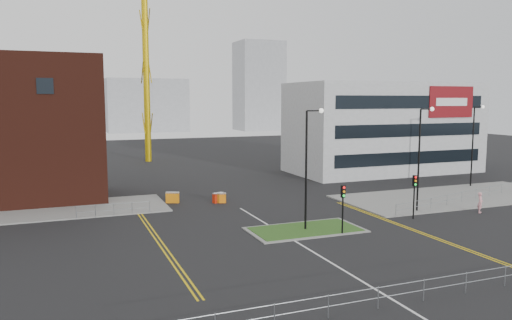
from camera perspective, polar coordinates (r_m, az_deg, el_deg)
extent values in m
plane|color=black|center=(30.60, 9.22, -11.90)|extent=(200.00, 200.00, 0.00)
cube|color=slate|center=(48.12, -27.16, -5.55)|extent=(28.00, 8.00, 0.12)
cube|color=slate|center=(54.48, 21.76, -3.89)|extent=(24.00, 10.00, 0.12)
cube|color=slate|center=(38.22, 5.66, -7.94)|extent=(8.60, 4.60, 0.08)
cube|color=#1D4517|center=(38.22, 5.66, -7.91)|extent=(8.00, 4.00, 0.12)
cube|color=#431910|center=(53.16, -26.95, 3.14)|extent=(18.00, 10.00, 14.00)
cube|color=black|center=(47.85, -22.97, 7.80)|extent=(1.40, 0.10, 1.40)
cube|color=#A2A5A7|center=(70.15, 14.29, 3.60)|extent=(25.00, 12.00, 12.00)
cube|color=black|center=(65.66, 17.27, 0.22)|extent=(22.00, 0.10, 1.60)
cube|color=black|center=(65.36, 17.38, 3.27)|extent=(22.00, 0.10, 1.60)
cube|color=black|center=(65.25, 17.49, 6.34)|extent=(22.00, 0.10, 1.60)
cube|color=maroon|center=(69.13, 21.42, 6.20)|extent=(7.00, 0.15, 4.00)
cube|color=white|center=(69.06, 21.47, 6.20)|extent=(5.00, 0.05, 1.00)
cylinder|color=#C59F0B|center=(81.26, -12.51, 12.38)|extent=(1.00, 1.00, 35.51)
cylinder|color=black|center=(37.33, 5.74, -1.31)|extent=(0.16, 0.16, 9.00)
cylinder|color=black|center=(37.23, 6.65, 5.61)|extent=(1.20, 0.10, 0.10)
sphere|color=silver|center=(37.52, 7.46, 5.61)|extent=(0.36, 0.36, 0.36)
cylinder|color=black|center=(45.60, 18.10, -0.12)|extent=(0.16, 0.16, 9.00)
cylinder|color=black|center=(45.68, 18.90, 5.53)|extent=(1.20, 0.10, 0.10)
sphere|color=silver|center=(46.07, 19.47, 5.51)|extent=(0.36, 0.36, 0.36)
cylinder|color=black|center=(60.88, 23.50, 1.34)|extent=(0.16, 0.16, 9.00)
cylinder|color=black|center=(61.08, 24.11, 5.56)|extent=(1.20, 0.10, 0.10)
sphere|color=silver|center=(61.51, 24.50, 5.55)|extent=(0.36, 0.36, 0.36)
cylinder|color=black|center=(37.13, 9.87, -6.13)|extent=(0.12, 0.12, 3.00)
cube|color=black|center=(36.79, 9.92, -3.55)|extent=(0.28, 0.22, 0.90)
sphere|color=red|center=(36.63, 10.04, -3.12)|extent=(0.18, 0.18, 0.18)
sphere|color=orange|center=(36.68, 10.03, -3.59)|extent=(0.18, 0.18, 0.18)
sphere|color=#0CCC33|center=(36.74, 10.02, -4.05)|extent=(0.18, 0.18, 0.18)
cylinder|color=black|center=(43.28, 17.59, -4.49)|extent=(0.12, 0.12, 3.00)
cube|color=black|center=(42.98, 17.67, -2.27)|extent=(0.28, 0.22, 0.90)
sphere|color=red|center=(42.84, 17.80, -1.89)|extent=(0.18, 0.18, 0.18)
sphere|color=orange|center=(42.88, 17.78, -2.29)|extent=(0.18, 0.18, 0.18)
sphere|color=#0CCC33|center=(42.93, 17.77, -2.69)|extent=(0.18, 0.18, 0.18)
cylinder|color=gray|center=(25.59, 16.32, -13.43)|extent=(24.00, 0.04, 0.04)
cylinder|color=gray|center=(25.77, 16.28, -14.47)|extent=(24.00, 0.04, 0.04)
cylinder|color=gray|center=(43.91, -15.95, -4.87)|extent=(6.00, 0.04, 0.04)
cylinder|color=gray|center=(44.01, -15.93, -5.51)|extent=(6.00, 0.04, 0.04)
cylinder|color=gray|center=(43.84, -19.85, -5.70)|extent=(0.05, 0.05, 1.10)
cylinder|color=gray|center=(44.38, -12.06, -5.29)|extent=(0.05, 0.05, 1.10)
cylinder|color=gray|center=(51.51, 22.49, -3.41)|extent=(19.01, 5.04, 0.04)
cylinder|color=gray|center=(51.59, 22.47, -3.96)|extent=(19.01, 5.04, 0.04)
cylinder|color=gray|center=(43.63, 15.69, -5.61)|extent=(0.05, 0.05, 1.10)
cube|color=silver|center=(32.25, 7.38, -10.87)|extent=(0.15, 30.00, 0.01)
cube|color=gold|center=(36.68, -11.51, -8.74)|extent=(0.12, 24.00, 0.01)
cube|color=gold|center=(36.73, -11.04, -8.71)|extent=(0.12, 24.00, 0.01)
cube|color=gold|center=(40.55, 16.53, -7.38)|extent=(0.12, 20.00, 0.01)
cube|color=gold|center=(40.73, 16.87, -7.33)|extent=(0.12, 20.00, 0.01)
cube|color=gray|center=(156.84, -12.39, 6.12)|extent=(24.00, 12.00, 16.00)
cube|color=gray|center=(161.43, 0.33, 8.43)|extent=(14.00, 12.00, 28.00)
cube|color=gray|center=(165.03, -19.14, 5.24)|extent=(30.00, 12.00, 12.00)
imported|color=pink|center=(47.71, 24.25, -4.46)|extent=(0.78, 0.76, 1.82)
cube|color=orange|center=(48.42, -9.52, -4.25)|extent=(1.30, 0.86, 1.03)
cube|color=silver|center=(48.33, -9.53, -3.71)|extent=(1.30, 0.86, 0.12)
cube|color=red|center=(48.02, -4.36, -4.32)|extent=(1.19, 0.80, 0.94)
cube|color=silver|center=(47.94, -4.36, -3.82)|extent=(1.19, 0.80, 0.11)
cube|color=orange|center=(47.87, -4.14, -4.35)|extent=(1.20, 0.76, 0.95)
cube|color=silver|center=(47.79, -4.15, -3.85)|extent=(1.20, 0.76, 0.11)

